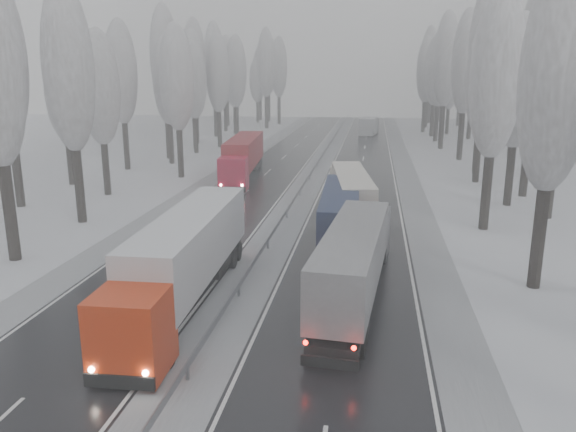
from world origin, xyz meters
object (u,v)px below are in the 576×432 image
(truck_red_red, at_px, (243,155))
(truck_blue_box, at_px, (341,210))
(truck_red_white, at_px, (185,255))
(box_truck_distant, at_px, (369,126))
(truck_grey_tarp, at_px, (356,255))
(truck_cream_box, at_px, (350,191))

(truck_red_red, bearing_deg, truck_blue_box, -66.76)
(truck_red_white, distance_m, truck_red_red, 33.32)
(box_truck_distant, relative_size, truck_red_red, 0.51)
(truck_grey_tarp, relative_size, truck_cream_box, 1.04)
(truck_grey_tarp, bearing_deg, truck_red_white, -161.84)
(truck_blue_box, bearing_deg, truck_red_white, -121.91)
(box_truck_distant, height_order, truck_red_red, truck_red_red)
(truck_blue_box, height_order, truck_red_red, truck_red_red)
(truck_grey_tarp, relative_size, truck_blue_box, 1.06)
(truck_grey_tarp, distance_m, truck_cream_box, 15.85)
(truck_red_red, bearing_deg, truck_grey_tarp, -72.69)
(truck_red_white, xyz_separation_m, truck_red_red, (-4.79, 32.97, 0.02))
(truck_blue_box, xyz_separation_m, box_truck_distant, (1.16, 67.06, -0.56))
(truck_red_white, bearing_deg, truck_grey_tarp, 11.48)
(truck_red_white, height_order, truck_red_red, truck_red_red)
(box_truck_distant, xyz_separation_m, truck_red_red, (-12.72, -45.68, 0.91))
(truck_cream_box, xyz_separation_m, truck_red_white, (-7.13, -17.70, 0.30))
(truck_blue_box, xyz_separation_m, truck_red_red, (-11.56, 21.38, 0.35))
(truck_cream_box, distance_m, truck_red_red, 19.37)
(truck_grey_tarp, relative_size, truck_red_white, 0.91)
(truck_grey_tarp, xyz_separation_m, truck_red_red, (-12.87, 31.09, 0.24))
(truck_grey_tarp, xyz_separation_m, box_truck_distant, (-0.15, 76.77, -0.67))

